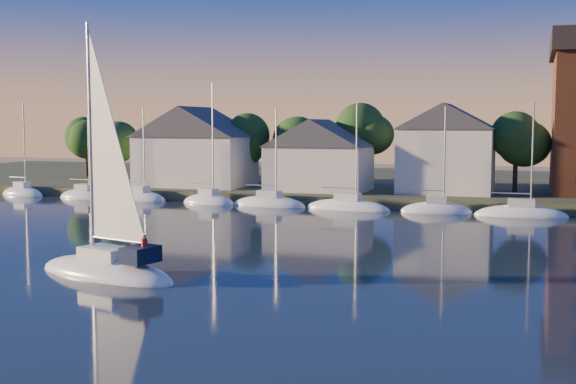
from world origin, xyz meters
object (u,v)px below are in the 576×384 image
at_px(clubhouse_east, 447,147).
at_px(hero_sailboat, 107,265).
at_px(clubhouse_west, 196,145).
at_px(clubhouse_centre, 319,154).

xyz_separation_m(clubhouse_east, hero_sailboat, (-13.52, -45.98, -5.37)).
relative_size(clubhouse_west, clubhouse_centre, 1.18).
xyz_separation_m(clubhouse_west, clubhouse_east, (30.00, 1.00, 0.07)).
relative_size(clubhouse_west, clubhouse_east, 1.30).
bearing_deg(clubhouse_east, hero_sailboat, -106.39).
distance_m(clubhouse_west, clubhouse_east, 30.02).
relative_size(clubhouse_centre, hero_sailboat, 0.75).
xyz_separation_m(clubhouse_centre, clubhouse_east, (14.00, 2.00, 0.87)).
height_order(clubhouse_centre, clubhouse_east, clubhouse_east).
distance_m(clubhouse_centre, clubhouse_east, 14.17).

